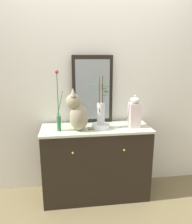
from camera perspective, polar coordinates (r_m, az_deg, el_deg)
ground_plane at (r=2.83m, az=0.00°, el=-20.99°), size 6.00×6.00×0.00m
wall_back at (r=2.64m, az=-0.88°, el=6.97°), size 4.40×0.08×2.60m
sideboard at (r=2.61m, az=0.00°, el=-13.17°), size 1.24×0.48×0.87m
mirror_leaning at (r=2.55m, az=-0.92°, el=5.90°), size 0.48×0.03×0.80m
cat_sitting at (r=2.30m, az=-4.90°, el=-0.14°), size 0.45×0.19×0.45m
vase_slim_green at (r=2.32m, az=-9.90°, el=-0.86°), size 0.08×0.04×0.64m
bowl_porcelain at (r=2.41m, az=1.28°, el=-3.79°), size 0.20×0.20×0.05m
vase_glass_clear at (r=2.36m, az=1.34°, el=0.10°), size 0.21×0.12×0.54m
jar_lidded_porcelain at (r=2.45m, az=10.17°, el=-0.18°), size 0.12×0.12×0.37m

